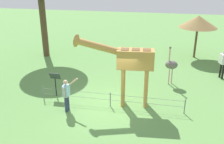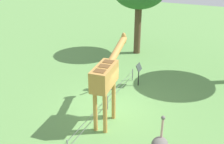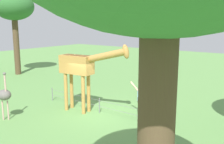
# 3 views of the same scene
# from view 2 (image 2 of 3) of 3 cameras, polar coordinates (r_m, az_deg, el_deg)

# --- Properties ---
(ground_plane) EXTENTS (60.00, 60.00, 0.00)m
(ground_plane) POSITION_cam_2_polar(r_m,az_deg,el_deg) (12.94, -0.54, -8.24)
(ground_plane) COLOR #60934C
(giraffe) EXTENTS (3.84, 0.86, 3.52)m
(giraffe) POSITION_cam_2_polar(r_m,az_deg,el_deg) (11.11, -1.09, -0.80)
(giraffe) COLOR #BC8942
(giraffe) RESTS_ON ground_plane
(visitor) EXTENTS (0.68, 0.58, 1.67)m
(visitor) POSITION_cam_2_polar(r_m,az_deg,el_deg) (14.34, -0.71, -0.59)
(visitor) COLOR navy
(visitor) RESTS_ON ground_plane
(info_sign) EXTENTS (0.56, 0.21, 1.32)m
(info_sign) POSITION_cam_2_polar(r_m,az_deg,el_deg) (14.83, 5.86, 0.37)
(info_sign) COLOR black
(info_sign) RESTS_ON ground_plane
(wire_fence) EXTENTS (7.05, 0.05, 0.75)m
(wire_fence) POSITION_cam_2_polar(r_m,az_deg,el_deg) (12.77, -0.99, -6.61)
(wire_fence) COLOR slate
(wire_fence) RESTS_ON ground_plane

